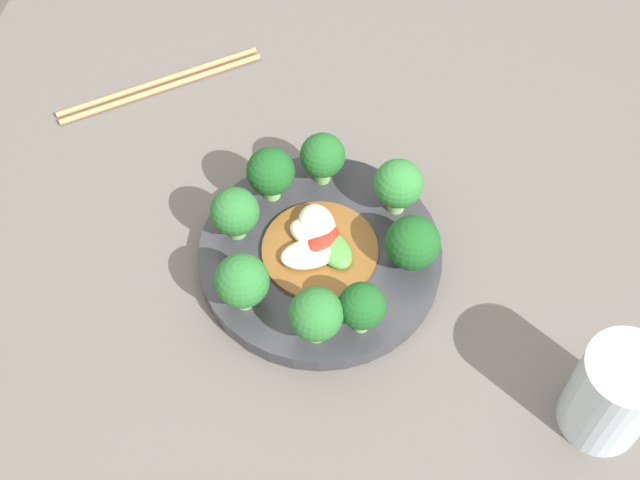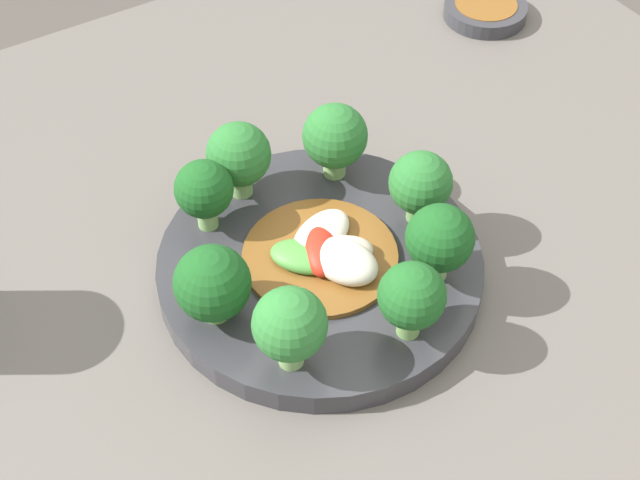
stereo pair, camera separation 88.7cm
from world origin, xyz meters
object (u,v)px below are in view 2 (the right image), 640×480
(broccoli_north, at_px, (421,184))
(broccoli_southwest, at_px, (204,190))
(sauce_dish, at_px, (485,10))
(broccoli_northeast, at_px, (440,239))
(broccoli_south, at_px, (212,284))
(broccoli_northwest, at_px, (335,137))
(broccoli_southeast, at_px, (290,325))
(plate, at_px, (320,267))
(broccoli_west, at_px, (239,156))
(stirfry_center, at_px, (327,253))
(broccoli_east, at_px, (412,297))

(broccoli_north, relative_size, broccoli_southwest, 1.02)
(broccoli_southwest, relative_size, sauce_dish, 0.72)
(broccoli_northeast, height_order, broccoli_north, broccoli_northeast)
(broccoli_north, bearing_deg, broccoli_northeast, -23.17)
(sauce_dish, bearing_deg, broccoli_south, -63.12)
(broccoli_northwest, xyz_separation_m, broccoli_southeast, (0.14, -0.12, 0.00))
(broccoli_south, bearing_deg, broccoli_southeast, 21.43)
(plate, bearing_deg, broccoli_west, -170.41)
(broccoli_southeast, relative_size, broccoli_north, 1.07)
(broccoli_south, bearing_deg, broccoli_north, 90.53)
(stirfry_center, xyz_separation_m, sauce_dish, (-0.21, 0.32, -0.02))
(plate, relative_size, broccoli_southeast, 3.69)
(broccoli_east, bearing_deg, broccoli_south, -128.34)
(broccoli_west, bearing_deg, broccoli_northwest, 74.57)
(plate, height_order, broccoli_southwest, broccoli_southwest)
(plate, distance_m, sauce_dish, 0.38)
(plate, distance_m, stirfry_center, 0.02)
(plate, bearing_deg, broccoli_east, 10.12)
(broccoli_southwest, xyz_separation_m, broccoli_west, (-0.02, 0.04, 0.00))
(broccoli_northwest, bearing_deg, plate, -39.19)
(plate, distance_m, broccoli_west, 0.11)
(broccoli_south, bearing_deg, broccoli_northwest, 117.72)
(plate, distance_m, broccoli_northwest, 0.10)
(broccoli_south, distance_m, broccoli_southwest, 0.09)
(broccoli_west, xyz_separation_m, sauce_dish, (-0.11, 0.34, -0.05))
(broccoli_southwest, bearing_deg, plate, 36.29)
(broccoli_southwest, xyz_separation_m, stirfry_center, (0.08, 0.06, -0.03))
(broccoli_east, bearing_deg, broccoli_northeast, 123.79)
(broccoli_northwest, distance_m, broccoli_south, 0.17)
(broccoli_west, bearing_deg, broccoli_north, 46.31)
(broccoli_southeast, height_order, stirfry_center, broccoli_southeast)
(plate, height_order, stirfry_center, stirfry_center)
(broccoli_south, bearing_deg, stirfry_center, 91.03)
(plate, relative_size, broccoli_northeast, 3.80)
(stirfry_center, height_order, sauce_dish, stirfry_center)
(broccoli_north, distance_m, sauce_dish, 0.32)
(broccoli_south, xyz_separation_m, sauce_dish, (-0.21, 0.42, -0.04))
(broccoli_east, bearing_deg, broccoli_north, 140.63)
(broccoli_southeast, bearing_deg, sauce_dish, 124.88)
(broccoli_south, xyz_separation_m, broccoli_north, (-0.00, 0.18, 0.00))
(broccoli_southeast, bearing_deg, broccoli_southwest, 175.79)
(broccoli_northwest, bearing_deg, broccoli_northeast, 1.77)
(stirfry_center, bearing_deg, broccoli_northwest, 143.88)
(broccoli_south, xyz_separation_m, stirfry_center, (-0.00, 0.09, -0.02))
(broccoli_northwest, bearing_deg, broccoli_east, -14.85)
(broccoli_northwest, bearing_deg, broccoli_south, -62.28)
(broccoli_north, xyz_separation_m, sauce_dish, (-0.21, 0.24, -0.05))
(broccoli_northeast, height_order, sauce_dish, broccoli_northeast)
(plate, height_order, broccoli_east, broccoli_east)
(broccoli_northwest, bearing_deg, broccoli_north, 19.49)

